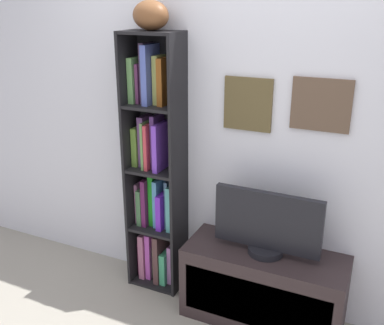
{
  "coord_description": "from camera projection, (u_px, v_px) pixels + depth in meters",
  "views": [
    {
      "loc": [
        0.96,
        -1.48,
        1.99
      ],
      "look_at": [
        -0.13,
        0.85,
        1.04
      ],
      "focal_mm": 41.58,
      "sensor_mm": 36.0,
      "label": 1
    }
  ],
  "objects": [
    {
      "name": "back_wall",
      "position": [
        230.0,
        123.0,
        2.86
      ],
      "size": [
        4.8,
        0.08,
        2.48
      ],
      "color": "silver",
      "rests_on": "ground"
    },
    {
      "name": "bookshelf",
      "position": [
        156.0,
        176.0,
        3.08
      ],
      "size": [
        0.38,
        0.25,
        1.81
      ],
      "color": "black",
      "rests_on": "ground"
    },
    {
      "name": "football",
      "position": [
        151.0,
        15.0,
        2.69
      ],
      "size": [
        0.33,
        0.28,
        0.18
      ],
      "primitive_type": "ellipsoid",
      "rotation": [
        0.0,
        0.0,
        -0.42
      ],
      "color": "brown",
      "rests_on": "bookshelf"
    },
    {
      "name": "tv_stand",
      "position": [
        263.0,
        287.0,
        2.86
      ],
      "size": [
        1.02,
        0.4,
        0.5
      ],
      "color": "#2D2224",
      "rests_on": "ground"
    },
    {
      "name": "television",
      "position": [
        267.0,
        225.0,
        2.7
      ],
      "size": [
        0.66,
        0.22,
        0.41
      ],
      "color": "black",
      "rests_on": "tv_stand"
    }
  ]
}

